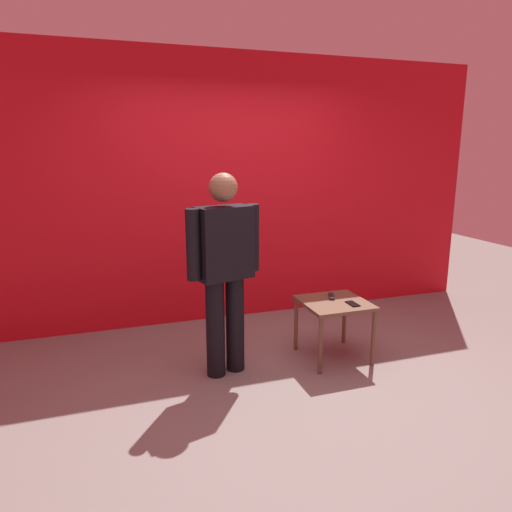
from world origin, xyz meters
The scene contains 6 objects.
ground_plane centered at (0.00, 0.00, 0.00)m, with size 12.00×12.00×0.00m, color gray.
back_wall_red centered at (0.00, 1.70, 1.39)m, with size 5.78×0.12×2.78m, color red.
standing_person centered at (-0.43, 0.37, 0.92)m, with size 0.65×0.33×1.64m.
side_table centered at (0.54, 0.34, 0.45)m, with size 0.56×0.56×0.52m.
cell_phone centered at (0.65, 0.22, 0.53)m, with size 0.07×0.14×0.01m, color black.
tv_remote centered at (0.57, 0.44, 0.53)m, with size 0.04×0.17×0.02m, color black.
Camera 1 is at (-1.34, -3.10, 1.81)m, focal length 32.77 mm.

